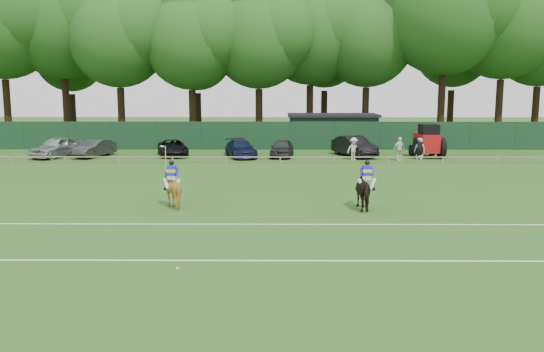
{
  "coord_description": "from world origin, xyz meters",
  "views": [
    {
      "loc": [
        0.71,
        -24.23,
        5.71
      ],
      "look_at": [
        0.5,
        3.0,
        1.4
      ],
      "focal_mm": 38.0,
      "sensor_mm": 36.0,
      "label": 1
    }
  ],
  "objects_px": {
    "suv_black": "(173,148)",
    "sedan_navy": "(241,149)",
    "spectator_mid": "(399,149)",
    "hatch_grey": "(282,148)",
    "sedan_silver": "(57,147)",
    "polo_ball": "(177,269)",
    "utility_shed": "(332,130)",
    "tractor": "(427,142)",
    "estate_black": "(354,146)",
    "horse_dark": "(366,190)",
    "sedan_grey": "(95,148)",
    "horse_chestnut": "(172,190)",
    "spectator_right": "(420,149)",
    "spectator_left": "(354,149)"
  },
  "relations": [
    {
      "from": "sedan_navy",
      "to": "estate_black",
      "type": "xyz_separation_m",
      "value": [
        9.15,
        0.61,
        0.14
      ]
    },
    {
      "from": "sedan_grey",
      "to": "sedan_navy",
      "type": "distance_m",
      "value": 11.76
    },
    {
      "from": "polo_ball",
      "to": "suv_black",
      "type": "bearing_deg",
      "value": 100.34
    },
    {
      "from": "sedan_silver",
      "to": "hatch_grey",
      "type": "relative_size",
      "value": 1.19
    },
    {
      "from": "spectator_mid",
      "to": "estate_black",
      "type": "bearing_deg",
      "value": 107.77
    },
    {
      "from": "suv_black",
      "to": "tractor",
      "type": "height_order",
      "value": "tractor"
    },
    {
      "from": "hatch_grey",
      "to": "spectator_left",
      "type": "bearing_deg",
      "value": -11.73
    },
    {
      "from": "spectator_mid",
      "to": "horse_dark",
      "type": "bearing_deg",
      "value": -137.36
    },
    {
      "from": "sedan_navy",
      "to": "spectator_mid",
      "type": "distance_m",
      "value": 12.38
    },
    {
      "from": "spectator_right",
      "to": "tractor",
      "type": "distance_m",
      "value": 1.44
    },
    {
      "from": "suv_black",
      "to": "hatch_grey",
      "type": "relative_size",
      "value": 1.15
    },
    {
      "from": "horse_dark",
      "to": "spectator_right",
      "type": "relative_size",
      "value": 1.25
    },
    {
      "from": "sedan_navy",
      "to": "spectator_mid",
      "type": "xyz_separation_m",
      "value": [
        12.2,
        -2.09,
        0.23
      ]
    },
    {
      "from": "horse_dark",
      "to": "utility_shed",
      "type": "xyz_separation_m",
      "value": [
        1.11,
        28.0,
        0.65
      ]
    },
    {
      "from": "hatch_grey",
      "to": "spectator_mid",
      "type": "height_order",
      "value": "spectator_mid"
    },
    {
      "from": "sedan_silver",
      "to": "spectator_mid",
      "type": "height_order",
      "value": "spectator_mid"
    },
    {
      "from": "horse_chestnut",
      "to": "spectator_right",
      "type": "relative_size",
      "value": 1.01
    },
    {
      "from": "horse_chestnut",
      "to": "tractor",
      "type": "distance_m",
      "value": 25.4
    },
    {
      "from": "hatch_grey",
      "to": "spectator_right",
      "type": "height_order",
      "value": "spectator_right"
    },
    {
      "from": "hatch_grey",
      "to": "spectator_mid",
      "type": "bearing_deg",
      "value": -7.61
    },
    {
      "from": "hatch_grey",
      "to": "estate_black",
      "type": "bearing_deg",
      "value": 10.89
    },
    {
      "from": "suv_black",
      "to": "tractor",
      "type": "distance_m",
      "value": 20.43
    },
    {
      "from": "horse_chestnut",
      "to": "polo_ball",
      "type": "height_order",
      "value": "horse_chestnut"
    },
    {
      "from": "suv_black",
      "to": "horse_dark",
      "type": "bearing_deg",
      "value": -73.5
    },
    {
      "from": "sedan_silver",
      "to": "spectator_left",
      "type": "relative_size",
      "value": 2.8
    },
    {
      "from": "tractor",
      "to": "sedan_silver",
      "type": "bearing_deg",
      "value": 177.31
    },
    {
      "from": "utility_shed",
      "to": "tractor",
      "type": "xyz_separation_m",
      "value": [
        6.69,
        -8.67,
        -0.27
      ]
    },
    {
      "from": "sedan_silver",
      "to": "hatch_grey",
      "type": "bearing_deg",
      "value": 21.95
    },
    {
      "from": "spectator_mid",
      "to": "polo_ball",
      "type": "bearing_deg",
      "value": -146.08
    },
    {
      "from": "estate_black",
      "to": "polo_ball",
      "type": "distance_m",
      "value": 30.5
    },
    {
      "from": "sedan_silver",
      "to": "sedan_navy",
      "type": "height_order",
      "value": "sedan_silver"
    },
    {
      "from": "sedan_silver",
      "to": "horse_chestnut",
      "type": "bearing_deg",
      "value": -35.27
    },
    {
      "from": "estate_black",
      "to": "polo_ball",
      "type": "bearing_deg",
      "value": -129.61
    },
    {
      "from": "horse_dark",
      "to": "sedan_navy",
      "type": "distance_m",
      "value": 20.66
    },
    {
      "from": "utility_shed",
      "to": "tractor",
      "type": "height_order",
      "value": "utility_shed"
    },
    {
      "from": "spectator_right",
      "to": "tractor",
      "type": "height_order",
      "value": "tractor"
    },
    {
      "from": "estate_black",
      "to": "tractor",
      "type": "height_order",
      "value": "tractor"
    },
    {
      "from": "spectator_mid",
      "to": "tractor",
      "type": "height_order",
      "value": "tractor"
    },
    {
      "from": "horse_chestnut",
      "to": "utility_shed",
      "type": "relative_size",
      "value": 0.2
    },
    {
      "from": "estate_black",
      "to": "horse_dark",
      "type": "bearing_deg",
      "value": -117.69
    },
    {
      "from": "sedan_navy",
      "to": "polo_ball",
      "type": "distance_m",
      "value": 28.4
    },
    {
      "from": "spectator_left",
      "to": "polo_ball",
      "type": "height_order",
      "value": "spectator_left"
    },
    {
      "from": "hatch_grey",
      "to": "estate_black",
      "type": "distance_m",
      "value": 5.87
    },
    {
      "from": "suv_black",
      "to": "spectator_mid",
      "type": "relative_size",
      "value": 2.59
    },
    {
      "from": "hatch_grey",
      "to": "utility_shed",
      "type": "xyz_separation_m",
      "value": [
        4.84,
        8.4,
        0.84
      ]
    },
    {
      "from": "horse_chestnut",
      "to": "spectator_mid",
      "type": "distance_m",
      "value": 22.17
    },
    {
      "from": "estate_black",
      "to": "utility_shed",
      "type": "distance_m",
      "value": 8.06
    },
    {
      "from": "suv_black",
      "to": "sedan_navy",
      "type": "height_order",
      "value": "sedan_navy"
    },
    {
      "from": "hatch_grey",
      "to": "utility_shed",
      "type": "distance_m",
      "value": 9.73
    },
    {
      "from": "suv_black",
      "to": "sedan_navy",
      "type": "xyz_separation_m",
      "value": [
        5.58,
        -0.8,
        0.03
      ]
    }
  ]
}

